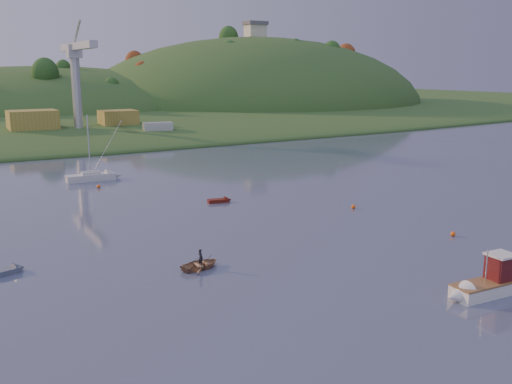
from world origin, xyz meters
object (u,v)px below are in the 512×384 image
red_tender (223,200)px  sailboat_far (91,176)px  fishing_boat (481,285)px  canoe (201,264)px  grey_dinghy (11,270)px

red_tender → sailboat_far: bearing=126.4°
fishing_boat → sailboat_far: 62.19m
canoe → red_tender: bearing=-42.3°
sailboat_far → red_tender: (10.99, -23.05, -0.45)m
fishing_boat → red_tender: (-2.67, 37.61, -0.68)m
sailboat_far → red_tender: size_ratio=3.08×
canoe → red_tender: size_ratio=1.11×
sailboat_far → fishing_boat: bearing=-76.5°
sailboat_far → grey_dinghy: 40.80m
red_tender → grey_dinghy: (-27.23, -14.37, 0.01)m
canoe → red_tender: (12.96, 21.39, -0.15)m
fishing_boat → grey_dinghy: fishing_boat is taller
grey_dinghy → fishing_boat: bearing=-54.7°
canoe → grey_dinghy: size_ratio=1.10×
red_tender → canoe: bearing=-110.3°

